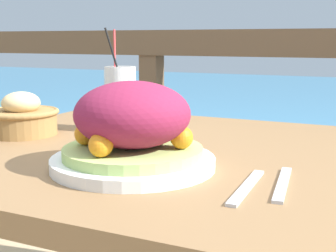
# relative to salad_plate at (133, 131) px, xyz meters

# --- Properties ---
(patio_table) EXTENTS (1.11, 0.84, 0.70)m
(patio_table) POSITION_rel_salad_plate_xyz_m (0.05, 0.16, -0.16)
(patio_table) COLOR olive
(patio_table) RESTS_ON ground_plane
(railing_fence) EXTENTS (2.80, 0.08, 0.96)m
(railing_fence) POSITION_rel_salad_plate_xyz_m (0.05, 0.86, -0.07)
(railing_fence) COLOR brown
(railing_fence) RESTS_ON ground_plane
(salad_plate) EXTENTS (0.29, 0.29, 0.15)m
(salad_plate) POSITION_rel_salad_plate_xyz_m (0.00, 0.00, 0.00)
(salad_plate) COLOR white
(salad_plate) RESTS_ON patio_table
(drink_glass) EXTENTS (0.08, 0.08, 0.25)m
(drink_glass) POSITION_rel_salad_plate_xyz_m (-0.19, 0.28, 0.01)
(drink_glass) COLOR silver
(drink_glass) RESTS_ON patio_table
(bread_basket) EXTENTS (0.17, 0.17, 0.10)m
(bread_basket) POSITION_rel_salad_plate_xyz_m (-0.38, 0.15, -0.03)
(bread_basket) COLOR olive
(bread_basket) RESTS_ON patio_table
(fork) EXTENTS (0.02, 0.18, 0.00)m
(fork) POSITION_rel_salad_plate_xyz_m (0.21, -0.03, -0.06)
(fork) COLOR silver
(fork) RESTS_ON patio_table
(knife) EXTENTS (0.04, 0.18, 0.00)m
(knife) POSITION_rel_salad_plate_xyz_m (0.26, 0.01, -0.06)
(knife) COLOR silver
(knife) RESTS_ON patio_table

